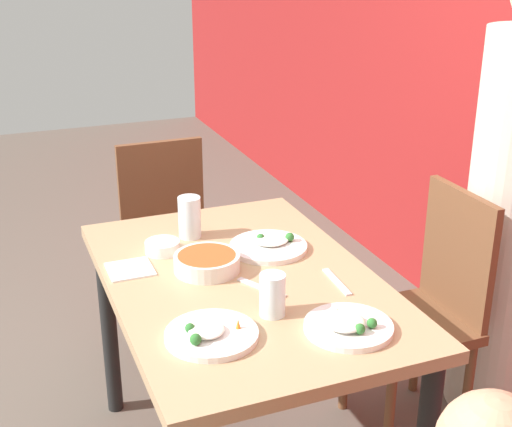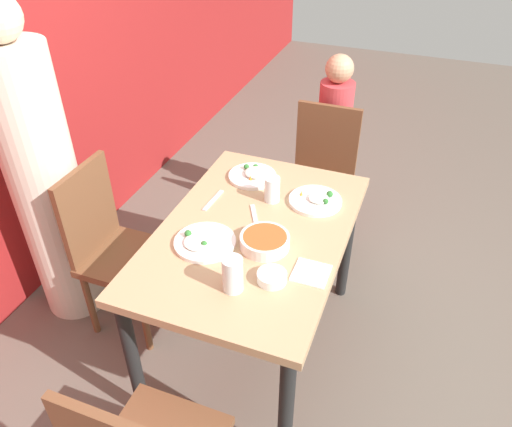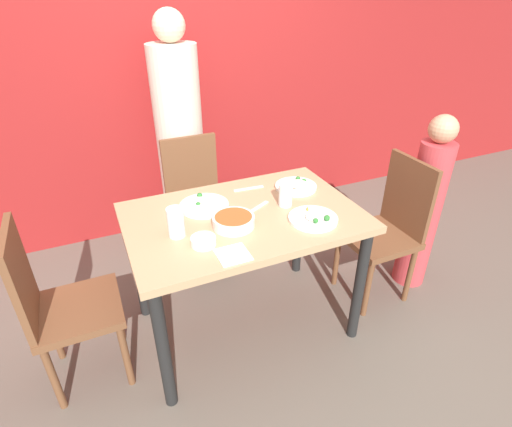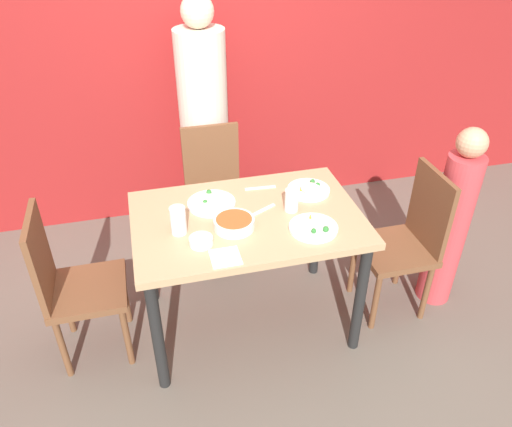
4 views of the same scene
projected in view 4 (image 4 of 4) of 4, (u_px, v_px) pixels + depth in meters
ground_plane at (248, 320)px, 3.07m from camera, size 10.00×10.00×0.00m
wall_back at (199, 37)px, 3.43m from camera, size 10.00×0.06×2.70m
dining_table at (247, 232)px, 2.69m from camera, size 1.21×0.80×0.78m
chair_adult_spot at (215, 191)px, 3.38m from camera, size 0.40×0.40×0.93m
chair_child_spot at (407, 239)px, 2.93m from camera, size 0.40×0.40×0.93m
chair_empty_left at (71, 283)px, 2.61m from camera, size 0.40×0.40×0.93m
person_adult at (205, 132)px, 3.49m from camera, size 0.33×0.33×1.69m
person_child at (450, 224)px, 2.95m from camera, size 0.21×0.21×1.18m
bowl_curry at (234, 223)px, 2.53m from camera, size 0.21×0.21×0.05m
plate_rice_adult at (314, 228)px, 2.53m from camera, size 0.25×0.25×0.05m
plate_rice_child at (309, 189)px, 2.83m from camera, size 0.24×0.24×0.05m
plate_noodles at (210, 202)px, 2.72m from camera, size 0.26×0.26×0.05m
bowl_rice_small at (201, 241)px, 2.42m from camera, size 0.12×0.12×0.04m
glass_water_tall at (292, 200)px, 2.65m from camera, size 0.07×0.07×0.12m
glass_water_short at (178, 220)px, 2.47m from camera, size 0.08×0.08×0.15m
napkin_folded at (225, 257)px, 2.35m from camera, size 0.14×0.14×0.01m
fork_steel at (262, 210)px, 2.68m from camera, size 0.17×0.10×0.01m
spoon_steel at (260, 188)px, 2.87m from camera, size 0.18×0.03×0.01m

